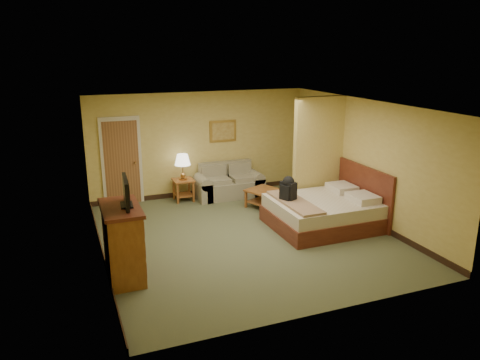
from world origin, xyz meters
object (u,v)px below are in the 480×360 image
dresser (123,242)px  loveseat (229,186)px  bed (327,211)px  coffee_table (264,195)px

dresser → loveseat: bearing=48.4°
bed → coffee_table: bearing=115.9°
loveseat → coffee_table: size_ratio=1.86×
coffee_table → dresser: dresser is taller
coffee_table → bed: bearing=-64.1°
coffee_table → dresser: 4.25m
bed → loveseat: bearing=114.6°
coffee_table → bed: 1.74m
loveseat → dresser: 4.63m
loveseat → dresser: dresser is taller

